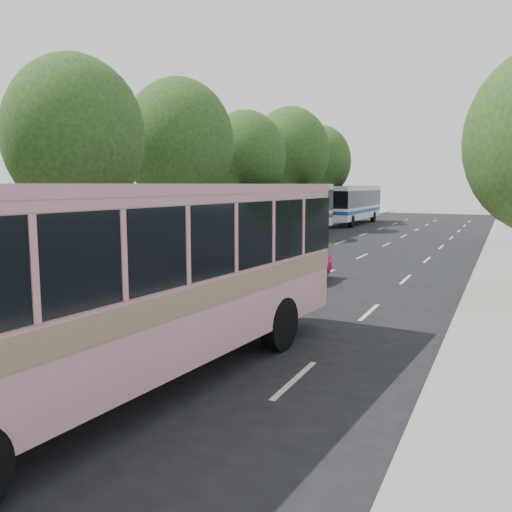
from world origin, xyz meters
The scene contains 14 objects.
ground centered at (0.00, 0.00, 0.00)m, with size 120.00×120.00×0.00m, color black.
sidewalk_left centered at (-8.50, 20.00, 0.07)m, with size 4.00×90.00×0.15m, color #9E998E.
low_wall centered at (-10.30, 20.00, 0.90)m, with size 0.30×90.00×1.50m, color #9E998E.
tree_left_b centered at (-8.42, 5.94, 5.82)m, with size 5.70×5.70×8.88m.
tree_left_c centered at (-8.62, 13.94, 6.12)m, with size 6.00×6.00×9.35m.
tree_left_d centered at (-8.52, 21.94, 5.63)m, with size 5.52×5.52×8.60m.
tree_left_e centered at (-8.42, 29.94, 6.43)m, with size 6.30×6.30×9.82m.
tree_left_f centered at (-8.62, 37.94, 6.00)m, with size 5.88×5.88×9.16m.
pink_bus centered at (1.62, -3.70, 2.29)m, with size 3.95×11.74×3.68m.
pink_taxi centered at (0.50, 7.07, 0.77)m, with size 1.83×4.54×1.55m, color #F91597.
white_pickup centered at (-2.00, 11.08, 0.78)m, with size 2.18×5.37×1.56m, color silver.
tour_coach_front centered at (-6.30, 22.55, 2.21)m, with size 3.76×12.48×3.68m.
tour_coach_rear centered at (-5.46, 37.97, 2.10)m, with size 2.65×11.70×3.49m.
taxi_roof_sign centered at (0.50, 7.07, 1.64)m, with size 0.55×0.18×0.18m, color silver.
Camera 1 is at (7.69, -11.21, 3.67)m, focal length 38.00 mm.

